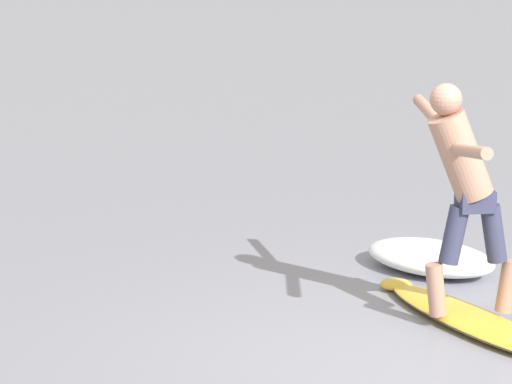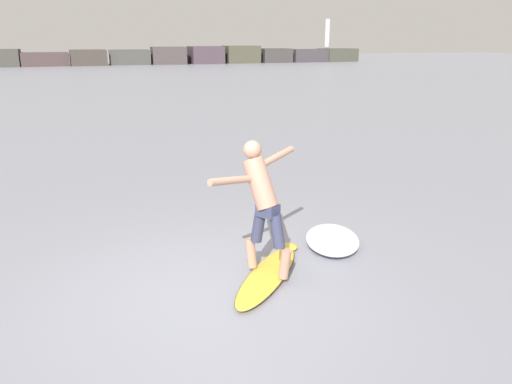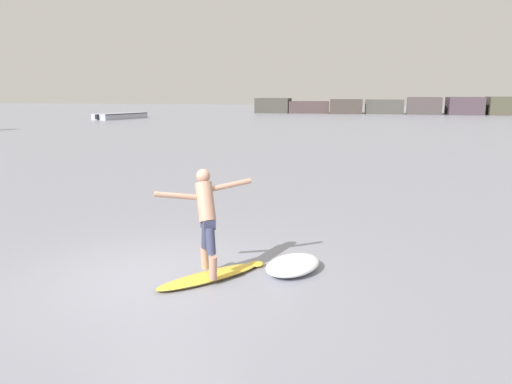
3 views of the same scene
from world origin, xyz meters
The scene contains 5 objects.
ground_plane centered at (0.00, 0.00, 0.00)m, with size 200.00×200.00×0.00m, color gray.
rock_jetty_breakwater centered at (14.43, 62.00, 1.00)m, with size 50.13×4.68×5.92m.
surfboard centered at (0.87, 0.09, 0.05)m, with size 1.67×1.87×0.23m.
surfer centered at (0.79, 0.15, 1.13)m, with size 1.46×1.00×1.75m.
wave_foam_at_tail centered at (2.18, 0.72, 0.12)m, with size 1.23×1.45×0.24m.
Camera 2 is at (-1.38, -5.55, 3.06)m, focal length 35.00 mm.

